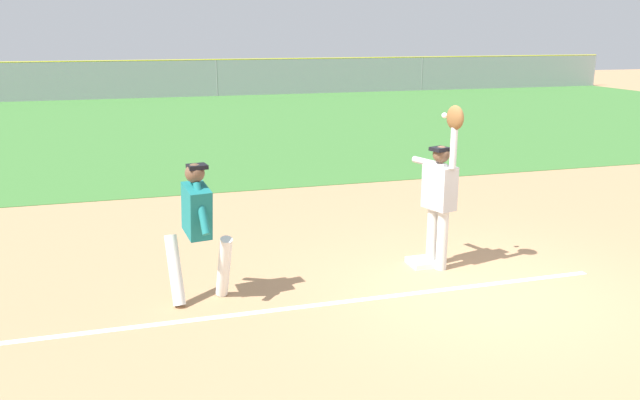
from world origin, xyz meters
name	(u,v)px	position (x,y,z in m)	size (l,w,h in m)	color
ground_plane	(484,290)	(0.00, 0.00, 0.00)	(78.16, 78.16, 0.00)	tan
outfield_grass	(254,122)	(0.00, 16.00, 0.01)	(44.90, 19.99, 0.01)	#3D7533
chalk_foul_line	(129,328)	(-4.36, 0.15, 0.00)	(12.00, 0.10, 0.01)	white
first_base	(423,262)	(-0.36, 1.05, 0.04)	(0.38, 0.38, 0.08)	white
fielder	(440,190)	(-0.21, 0.91, 1.12)	(0.39, 0.88, 2.28)	silver
runner	(197,223)	(-3.50, 0.67, 1.00)	(0.80, 0.84, 1.72)	white
baseball	(444,115)	(-0.17, 0.98, 2.12)	(0.07, 0.07, 0.07)	white
outfield_fence	(217,78)	(0.00, 25.99, 0.92)	(44.98, 0.08, 1.84)	#93999E
parked_car_green	(95,80)	(-5.95, 29.23, 0.67)	(4.45, 2.21, 1.25)	#1E6B33
parked_car_silver	(193,78)	(-0.89, 29.21, 0.67)	(4.46, 2.23, 1.25)	#B7B7BC
parked_car_blue	(278,77)	(3.76, 28.89, 0.67)	(4.42, 2.15, 1.25)	#23389E
parked_car_tan	(364,75)	(9.08, 29.38, 0.67)	(4.42, 2.15, 1.25)	tan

